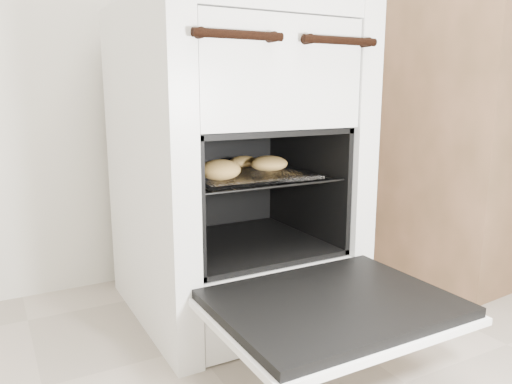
# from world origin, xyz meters

# --- Properties ---
(stove) EXTENTS (0.53, 0.59, 0.81)m
(stove) POSITION_xyz_m (-0.14, 1.21, 0.40)
(stove) COLOR white
(stove) RESTS_ON ground
(oven_door) EXTENTS (0.48, 0.37, 0.03)m
(oven_door) POSITION_xyz_m (-0.14, 0.76, 0.18)
(oven_door) COLOR black
(oven_door) RESTS_ON stove
(oven_rack) EXTENTS (0.39, 0.37, 0.01)m
(oven_rack) POSITION_xyz_m (-0.14, 1.15, 0.38)
(oven_rack) COLOR black
(oven_rack) RESTS_ON stove
(foil_sheet) EXTENTS (0.30, 0.26, 0.01)m
(foil_sheet) POSITION_xyz_m (-0.14, 1.13, 0.39)
(foil_sheet) COLOR white
(foil_sheet) RESTS_ON oven_rack
(baked_rolls) EXTENTS (0.29, 0.26, 0.05)m
(baked_rolls) POSITION_xyz_m (-0.16, 1.12, 0.41)
(baked_rolls) COLOR tan
(baked_rolls) RESTS_ON foil_sheet
(counter) EXTENTS (0.95, 0.68, 0.91)m
(counter) POSITION_xyz_m (0.88, 1.21, 0.45)
(counter) COLOR brown
(counter) RESTS_ON ground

